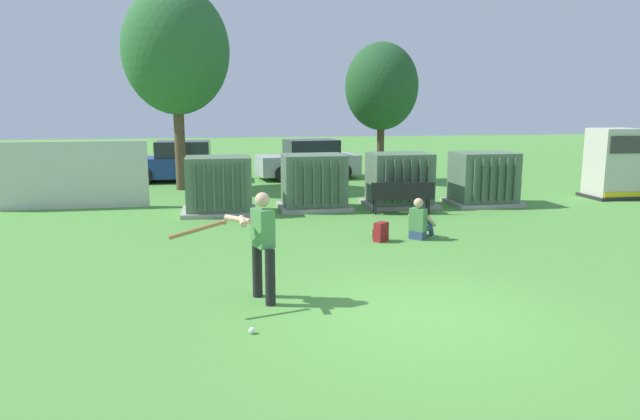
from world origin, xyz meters
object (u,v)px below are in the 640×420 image
Objects in this scene: transformer_mid_east at (399,181)px; generator_enclosure at (613,164)px; seated_spectator at (420,222)px; batter at (260,241)px; transformer_west at (219,186)px; transformer_mid_west at (314,183)px; parked_car_leftmost at (181,163)px; park_bench at (402,195)px; transformer_east at (483,179)px; backpack at (381,232)px; parked_car_left_of_center at (309,160)px; sports_ball at (252,330)px.

generator_enclosure reaches higher than transformer_mid_east.
batter is at bearing -136.53° from seated_spectator.
transformer_mid_west is (2.79, 0.23, 0.00)m from transformer_west.
park_bench is at bearing -52.33° from parked_car_leftmost.
transformer_east reaches higher than seated_spectator.
generator_enclosure is at bearing 27.01° from backpack.
seated_spectator is at bearing -100.34° from park_bench.
backpack is (-0.98, -0.13, -0.16)m from seated_spectator.
parked_car_leftmost is 5.23m from parked_car_left_of_center.
parked_car_left_of_center is at bearing 142.62° from generator_enclosure.
transformer_west is 1.00× the size of transformer_mid_east.
park_bench is 1.06× the size of batter.
generator_enclosure is at bearing 34.28° from batter.
transformer_east is 0.49× the size of parked_car_leftmost.
batter reaches higher than parked_car_leftmost.
transformer_mid_west is 4.66m from seated_spectator.
batter is at bearing -85.83° from transformer_west.
seated_spectator is at bearing -130.49° from transformer_east.
transformer_east is (2.66, -0.16, 0.00)m from transformer_mid_east.
backpack is at bearing -152.99° from generator_enclosure.
parked_car_left_of_center is at bearing 78.30° from sports_ball.
seated_spectator is 1.00m from backpack.
transformer_mid_east is at bearing 67.34° from backpack.
transformer_mid_east reaches higher than sports_ball.
batter reaches higher than seated_spectator.
transformer_west and parked_car_left_of_center have the same top height.
seated_spectator is (-0.87, -4.28, -0.41)m from transformer_mid_east.
seated_spectator is at bearing -67.57° from transformer_mid_west.
transformer_mid_west is at bearing 100.19° from backpack.
generator_enclosure is 1.25× the size of park_bench.
sports_ball is (-4.76, -8.12, -0.49)m from park_bench.
generator_enclosure is at bearing 28.98° from seated_spectator.
backpack is at bearing -91.03° from parked_car_left_of_center.
batter is at bearing -121.04° from transformer_mid_east.
transformer_east is 6.22m from backpack.
backpack reaches higher than sports_ball.
batter is at bearing -145.72° from generator_enclosure.
transformer_east is at bearing 50.01° from sports_ball.
generator_enclosure is (12.87, 0.54, 0.35)m from transformer_west.
transformer_mid_west is 4.77× the size of backpack.
transformer_east is 2.18× the size of seated_spectator.
generator_enclosure is at bearing 1.77° from transformer_mid_west.
batter reaches higher than parked_car_left_of_center.
transformer_mid_west is at bearing 178.22° from transformer_east.
seated_spectator is at bearing -62.49° from parked_car_leftmost.
transformer_mid_west is at bearing -59.68° from parked_car_leftmost.
park_bench is at bearing -11.41° from transformer_west.
transformer_east is (8.08, 0.06, 0.00)m from transformer_west.
transformer_east is at bearing 20.24° from park_bench.
seated_spectator is (4.21, 5.09, 0.33)m from sports_ball.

